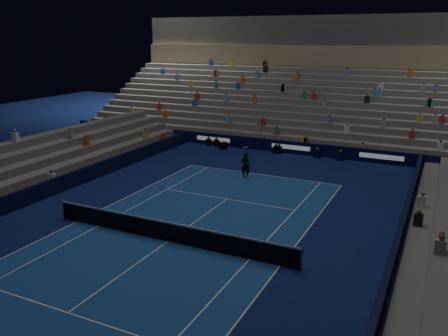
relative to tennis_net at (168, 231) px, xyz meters
The scene contains 9 objects.
ground 0.50m from the tennis_net, ahead, with size 90.00×90.00×0.00m, color #0C1648.
court_surface 0.50m from the tennis_net, ahead, with size 10.97×23.77×0.01m, color navy.
sponsor_barrier_far 18.50m from the tennis_net, 90.00° to the left, with size 44.00×0.25×1.00m, color black.
sponsor_barrier_east 9.70m from the tennis_net, ahead, with size 0.25×37.00×1.00m, color black.
sponsor_barrier_west 9.70m from the tennis_net, behind, with size 0.25×37.00×1.00m, color black.
grandstand_main 28.05m from the tennis_net, 90.00° to the left, with size 44.00×15.20×11.20m.
tennis_net is the anchor object (origin of this frame).
tennis_player 10.83m from the tennis_net, 93.82° to the left, with size 0.63×0.41×1.73m, color black.
broadcast_camera 18.28m from the tennis_net, 107.77° to the left, with size 0.61×0.98×0.60m.
Camera 1 is at (10.92, -16.63, 9.21)m, focal length 37.15 mm.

